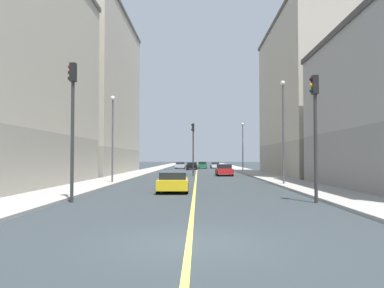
# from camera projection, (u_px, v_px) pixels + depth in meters

# --- Properties ---
(ground_plane) EXTENTS (400.00, 400.00, 0.00)m
(ground_plane) POSITION_uv_depth(u_px,v_px,m) (189.00, 243.00, 9.59)
(ground_plane) COLOR #2D3438
(ground_plane) RESTS_ON ground
(sidewalk_left) EXTENTS (3.34, 168.00, 0.15)m
(sidewalk_left) POSITION_uv_depth(u_px,v_px,m) (248.00, 171.00, 58.43)
(sidewalk_left) COLOR #9E9B93
(sidewalk_left) RESTS_ON ground
(sidewalk_right) EXTENTS (3.34, 168.00, 0.15)m
(sidewalk_right) POSITION_uv_depth(u_px,v_px,m) (145.00, 171.00, 58.68)
(sidewalk_right) COLOR #9E9B93
(sidewalk_right) RESTS_ON ground
(lane_center_stripe) EXTENTS (0.16, 154.00, 0.01)m
(lane_center_stripe) POSITION_uv_depth(u_px,v_px,m) (197.00, 172.00, 58.55)
(lane_center_stripe) COLOR #E5D14C
(lane_center_stripe) RESTS_ON ground
(building_left_mid) EXTENTS (11.91, 23.05, 18.85)m
(building_left_mid) POSITION_uv_depth(u_px,v_px,m) (322.00, 98.00, 46.86)
(building_left_mid) COLOR #9D9688
(building_left_mid) RESTS_ON ground
(building_right_midblock) EXTENTS (11.91, 24.34, 21.70)m
(building_right_midblock) POSITION_uv_depth(u_px,v_px,m) (83.00, 93.00, 52.12)
(building_right_midblock) COLOR #9D9688
(building_right_midblock) RESTS_ON ground
(traffic_light_left_near) EXTENTS (0.40, 0.32, 6.05)m
(traffic_light_left_near) POSITION_uv_depth(u_px,v_px,m) (315.00, 120.00, 18.25)
(traffic_light_left_near) COLOR #2D2D2D
(traffic_light_left_near) RESTS_ON ground
(traffic_light_right_near) EXTENTS (0.40, 0.32, 6.69)m
(traffic_light_right_near) POSITION_uv_depth(u_px,v_px,m) (72.00, 113.00, 18.45)
(traffic_light_right_near) COLOR #2D2D2D
(traffic_light_right_near) RESTS_ON ground
(traffic_light_median_far) EXTENTS (0.40, 0.32, 6.23)m
(traffic_light_median_far) POSITION_uv_depth(u_px,v_px,m) (193.00, 142.00, 45.96)
(traffic_light_median_far) COLOR #2D2D2D
(traffic_light_median_far) RESTS_ON ground
(street_lamp_left_near) EXTENTS (0.36, 0.36, 7.95)m
(street_lamp_left_near) POSITION_uv_depth(u_px,v_px,m) (283.00, 122.00, 29.67)
(street_lamp_left_near) COLOR #4C4C51
(street_lamp_left_near) RESTS_ON ground
(street_lamp_right_near) EXTENTS (0.36, 0.36, 7.08)m
(street_lamp_right_near) POSITION_uv_depth(u_px,v_px,m) (113.00, 130.00, 31.57)
(street_lamp_right_near) COLOR #4C4C51
(street_lamp_right_near) RESTS_ON ground
(street_lamp_left_far) EXTENTS (0.36, 0.36, 7.13)m
(street_lamp_left_far) POSITION_uv_depth(u_px,v_px,m) (243.00, 142.00, 56.48)
(street_lamp_left_far) COLOR #4C4C51
(street_lamp_left_far) RESTS_ON ground
(car_yellow) EXTENTS (2.01, 4.31, 1.24)m
(car_yellow) POSITION_uv_depth(u_px,v_px,m) (173.00, 182.00, 23.96)
(car_yellow) COLOR gold
(car_yellow) RESTS_ON ground
(car_red) EXTENTS (1.97, 4.20, 1.37)m
(car_red) POSITION_uv_depth(u_px,v_px,m) (224.00, 170.00, 45.81)
(car_red) COLOR red
(car_red) RESTS_ON ground
(car_black) EXTENTS (1.99, 4.63, 1.34)m
(car_black) POSITION_uv_depth(u_px,v_px,m) (192.00, 166.00, 69.54)
(car_black) COLOR black
(car_black) RESTS_ON ground
(car_silver) EXTENTS (1.99, 4.11, 1.28)m
(car_silver) POSITION_uv_depth(u_px,v_px,m) (180.00, 165.00, 77.62)
(car_silver) COLOR silver
(car_silver) RESTS_ON ground
(car_white) EXTENTS (1.90, 3.99, 1.24)m
(car_white) POSITION_uv_depth(u_px,v_px,m) (215.00, 165.00, 78.63)
(car_white) COLOR white
(car_white) RESTS_ON ground
(car_green) EXTENTS (1.85, 4.62, 1.34)m
(car_green) POSITION_uv_depth(u_px,v_px,m) (203.00, 165.00, 78.23)
(car_green) COLOR #1E6B38
(car_green) RESTS_ON ground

